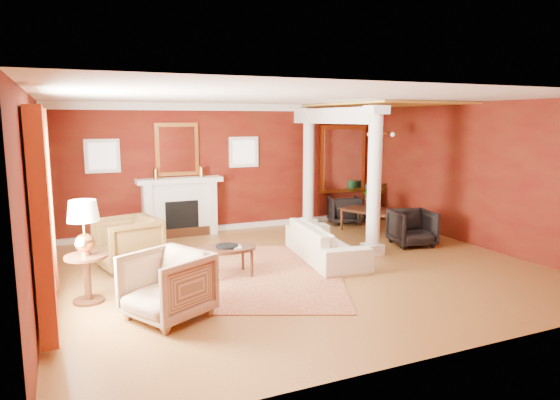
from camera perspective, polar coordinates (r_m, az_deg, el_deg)
name	(u,v)px	position (r m, az deg, el deg)	size (l,w,h in m)	color
ground	(299,269)	(8.68, 2.21, -7.88)	(8.00, 8.00, 0.00)	brown
room_shell	(300,152)	(8.31, 2.29, 5.54)	(8.04, 7.04, 2.92)	#5B1F0C
fireplace	(180,207)	(11.18, -11.33, -0.77)	(1.85, 0.42, 1.29)	white
overmantel_mirror	(177,149)	(11.17, -11.69, 5.69)	(0.95, 0.07, 1.15)	gold
flank_window_left	(102,156)	(10.97, -19.65, 4.76)	(0.70, 0.07, 0.70)	white
flank_window_right	(244,152)	(11.61, -4.16, 5.49)	(0.70, 0.07, 0.70)	white
left_window	(43,210)	(6.95, -25.50, -1.02)	(0.21, 2.55, 2.60)	white
column_front	(374,180)	(9.48, 10.73, 2.25)	(0.36, 0.36, 2.80)	white
column_back	(309,167)	(11.79, 3.29, 3.74)	(0.36, 0.36, 2.80)	white
header_beam	(333,116)	(10.77, 6.05, 9.54)	(0.30, 3.20, 0.32)	white
amber_ceiling	(382,104)	(11.27, 11.63, 10.66)	(2.30, 3.40, 0.04)	gold
dining_mirror	(343,159)	(12.76, 7.18, 4.65)	(1.30, 0.07, 1.70)	gold
chandelier	(382,133)	(11.34, 11.58, 7.50)	(0.60, 0.62, 0.75)	#AB7135
crown_trim	(233,107)	(11.51, -5.41, 10.52)	(8.00, 0.08, 0.16)	white
base_trim	(235,227)	(11.77, -5.20, -3.04)	(8.00, 0.08, 0.12)	white
rug	(259,273)	(8.42, -2.44, -8.37)	(2.71, 3.62, 0.01)	maroon
sofa	(326,236)	(9.17, 5.26, -4.17)	(2.22, 0.65, 0.87)	beige
armchair_leopard	(128,241)	(8.93, -17.03, -4.51)	(0.96, 0.90, 0.99)	black
armchair_stripe	(167,282)	(6.64, -12.79, -9.18)	(0.93, 0.87, 0.96)	tan
coffee_table	(227,250)	(8.19, -6.06, -5.69)	(0.98, 0.98, 0.50)	black
coffee_book	(232,241)	(8.11, -5.56, -4.72)	(0.15, 0.02, 0.21)	black
side_table	(85,235)	(7.42, -21.44, -3.70)	(0.58, 0.58, 1.46)	black
dining_table	(375,214)	(11.58, 10.83, -1.59)	(1.48, 0.52, 0.82)	black
dining_chair_near	(412,226)	(10.49, 14.89, -2.91)	(0.78, 0.73, 0.81)	black
dining_chair_far	(344,208)	(12.42, 7.33, -0.96)	(0.73, 0.68, 0.75)	black
green_urn	(371,206)	(12.85, 10.41, -0.70)	(0.40, 0.40, 0.95)	#133C1E
potted_plant	(374,185)	(11.49, 10.73, 1.64)	(0.56, 0.62, 0.49)	#26591E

